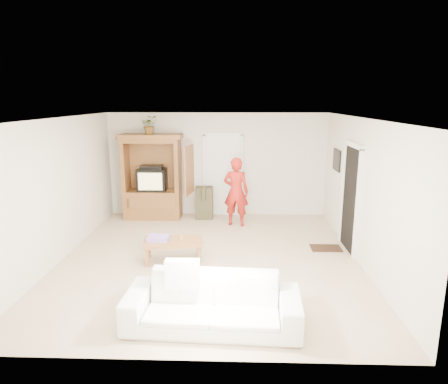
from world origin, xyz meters
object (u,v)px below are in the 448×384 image
object	(u,v)px
man	(236,192)
coffee_table	(173,243)
sofa	(213,303)
armoire	(153,182)

from	to	relation	value
man	coffee_table	xyz separation A→B (m)	(-1.14, -2.20, -0.47)
man	sofa	size ratio (longest dim) A/B	0.72
armoire	man	world-z (taller)	armoire
man	coffee_table	world-z (taller)	man
armoire	coffee_table	world-z (taller)	armoire
man	sofa	distance (m)	4.39
armoire	coffee_table	xyz separation A→B (m)	(0.92, -2.78, -0.56)
sofa	armoire	bearing A→B (deg)	112.71
man	armoire	bearing A→B (deg)	-4.69
armoire	man	xyz separation A→B (m)	(2.06, -0.58, -0.10)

